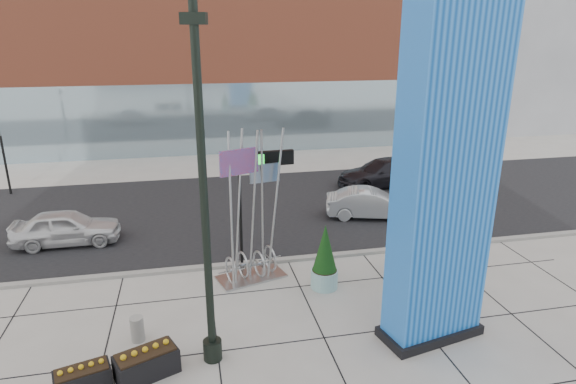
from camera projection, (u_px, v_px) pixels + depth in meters
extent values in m
plane|color=#9E9991|center=(283.00, 322.00, 14.38)|extent=(160.00, 160.00, 0.00)
cube|color=black|center=(243.00, 209.00, 23.68)|extent=(80.00, 12.00, 0.02)
cube|color=gray|center=(262.00, 262.00, 18.09)|extent=(80.00, 0.30, 0.12)
cube|color=#96432B|center=(228.00, 71.00, 37.98)|extent=(34.00, 10.00, 11.00)
cube|color=#8CA5B2|center=(236.00, 118.00, 34.45)|extent=(34.00, 0.60, 5.00)
cube|color=slate|center=(481.00, 26.00, 46.44)|extent=(20.00, 18.00, 18.00)
cube|color=#0C4EB8|center=(446.00, 174.00, 12.32)|extent=(2.83, 1.60, 9.58)
cube|color=black|center=(429.00, 330.00, 13.77)|extent=(3.08, 1.86, 0.27)
cylinder|color=black|center=(204.00, 199.00, 11.38)|extent=(0.20, 0.20, 8.97)
cylinder|color=black|center=(213.00, 350.00, 12.69)|extent=(0.49, 0.49, 0.56)
cube|color=black|center=(194.00, 18.00, 10.13)|extent=(0.61, 0.39, 0.25)
cube|color=#AAACAE|center=(251.00, 276.00, 17.06)|extent=(2.58, 1.79, 0.06)
cylinder|color=#AAACAE|center=(228.00, 210.00, 15.90)|extent=(0.09, 0.09, 5.33)
cylinder|color=#AAACAE|center=(239.00, 206.00, 16.33)|extent=(0.09, 0.09, 5.33)
cylinder|color=#AAACAE|center=(253.00, 208.00, 16.16)|extent=(0.09, 0.09, 5.33)
cylinder|color=#AAACAE|center=(265.00, 203.00, 16.55)|extent=(0.09, 0.09, 5.33)
cylinder|color=#AAACAE|center=(276.00, 208.00, 16.16)|extent=(0.09, 0.09, 5.33)
torus|color=#AAACAE|center=(228.00, 268.00, 16.65)|extent=(0.35, 0.95, 0.97)
torus|color=#AAACAE|center=(243.00, 264.00, 16.96)|extent=(0.35, 0.95, 0.97)
torus|color=#AAACAE|center=(259.00, 265.00, 16.86)|extent=(0.35, 0.95, 0.97)
torus|color=#AAACAE|center=(273.00, 261.00, 17.16)|extent=(0.35, 0.95, 0.97)
cube|color=red|center=(238.00, 161.00, 15.68)|extent=(1.32, 0.56, 0.85)
cube|color=#AAACAE|center=(267.00, 174.00, 16.13)|extent=(1.06, 0.25, 0.64)
cylinder|color=gray|center=(137.00, 329.00, 13.43)|extent=(0.38, 0.38, 0.73)
cylinder|color=black|center=(240.00, 213.00, 17.10)|extent=(0.10, 0.10, 4.30)
cube|color=black|center=(265.00, 159.00, 16.67)|extent=(2.06, 0.30, 0.51)
cube|color=#19D833|center=(254.00, 160.00, 16.49)|extent=(0.72, 0.06, 0.36)
cylinder|color=#97CBCA|center=(406.00, 268.00, 16.91)|extent=(1.06, 1.06, 0.75)
cylinder|color=black|center=(406.00, 259.00, 16.80)|extent=(0.98, 0.98, 0.06)
cone|color=black|center=(409.00, 233.00, 16.50)|extent=(0.96, 0.96, 1.92)
cylinder|color=#97CBCA|center=(417.00, 269.00, 16.97)|extent=(0.94, 0.94, 0.66)
cylinder|color=black|center=(418.00, 260.00, 16.87)|extent=(0.86, 0.86, 0.06)
cone|color=black|center=(420.00, 238.00, 16.61)|extent=(0.84, 0.84, 1.69)
cylinder|color=#97CBCA|center=(324.00, 279.00, 16.31)|extent=(0.91, 0.91, 0.64)
cylinder|color=black|center=(324.00, 270.00, 16.21)|extent=(0.84, 0.84, 0.05)
cone|color=black|center=(325.00, 248.00, 15.96)|extent=(0.82, 0.82, 1.64)
cube|color=black|center=(83.00, 380.00, 11.59)|extent=(1.42, 0.98, 0.55)
cube|color=black|center=(81.00, 370.00, 11.49)|extent=(1.30, 0.87, 0.06)
cube|color=black|center=(147.00, 364.00, 12.06)|extent=(1.69, 1.29, 0.65)
cube|color=black|center=(145.00, 352.00, 11.95)|extent=(1.55, 1.15, 0.06)
imported|color=silver|center=(66.00, 228.00, 19.58)|extent=(4.19, 1.70, 1.43)
imported|color=#B2B6BA|center=(370.00, 204.00, 22.48)|extent=(4.34, 2.43, 1.35)
imported|color=black|center=(383.00, 173.00, 27.20)|extent=(5.46, 2.71, 1.52)
cylinder|color=black|center=(6.00, 165.00, 25.49)|extent=(0.12, 0.12, 3.20)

